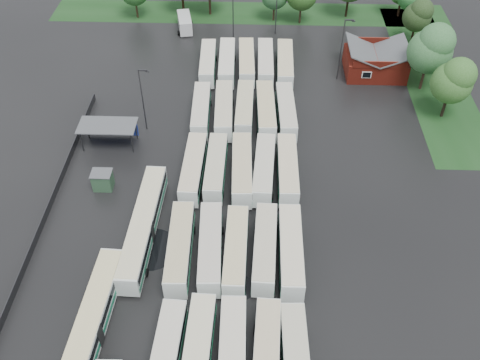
{
  "coord_description": "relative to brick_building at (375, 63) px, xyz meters",
  "views": [
    {
      "loc": [
        3.78,
        -38.29,
        49.45
      ],
      "look_at": [
        2.0,
        12.0,
        2.5
      ],
      "focal_mm": 40.0,
      "sensor_mm": 36.0,
      "label": 1
    }
  ],
  "objects": [
    {
      "name": "ground",
      "position": [
        -24.0,
        -42.77,
        -1.87
      ],
      "size": [
        160.0,
        160.0,
        0.0
      ],
      "primitive_type": "plane",
      "color": "black",
      "rests_on": "ground"
    },
    {
      "name": "brick_building",
      "position": [
        0.0,
        0.0,
        0.0
      ],
      "size": [
        10.07,
        8.6,
        5.39
      ],
      "color": "maroon",
      "rests_on": "ground"
    },
    {
      "name": "wash_shed",
      "position": [
        -41.2,
        -20.74,
        1.12
      ],
      "size": [
        8.2,
        4.2,
        3.58
      ],
      "color": "#2D2D30",
      "rests_on": "ground"
    },
    {
      "name": "utility_hut",
      "position": [
        -40.2,
        -30.17,
        -0.55
      ],
      "size": [
        2.7,
        2.2,
        2.62
      ],
      "color": "#2C4E32",
      "rests_on": "ground"
    },
    {
      "name": "grass_strip_north",
      "position": [
        -22.0,
        22.03,
        -1.86
      ],
      "size": [
        80.0,
        10.0,
        0.01
      ],
      "primitive_type": "cube",
      "color": "#173D16",
      "rests_on": "ground"
    },
    {
      "name": "grass_strip_east",
      "position": [
        10.0,
        0.03,
        -1.86
      ],
      "size": [
        10.0,
        50.0,
        0.01
      ],
      "primitive_type": "cube",
      "color": "#173D16",
      "rests_on": "ground"
    },
    {
      "name": "west_fence",
      "position": [
        -46.2,
        -34.77,
        -1.27
      ],
      "size": [
        0.1,
        50.0,
        1.2
      ],
      "primitive_type": "cube",
      "color": "#2D2D30",
      "rests_on": "ground"
    },
    {
      "name": "bus_r1c0",
      "position": [
        -28.27,
        -55.5,
        -0.07
      ],
      "size": [
        2.99,
        11.84,
        3.27
      ],
      "rotation": [
        0.0,
        0.0,
        -0.04
      ],
      "color": "white",
      "rests_on": "ground"
    },
    {
      "name": "bus_r1c1",
      "position": [
        -25.24,
        -54.84,
        -0.03
      ],
      "size": [
        2.87,
        12.06,
        3.34
      ],
      "rotation": [
        0.0,
        0.0,
        -0.03
      ],
      "color": "white",
      "rests_on": "ground"
    },
    {
      "name": "bus_r1c2",
      "position": [
        -21.87,
        -55.09,
        -0.01
      ],
      "size": [
        2.81,
        12.19,
        3.38
      ],
      "rotation": [
        0.0,
        0.0,
        0.02
      ],
      "color": "white",
      "rests_on": "ground"
    },
    {
      "name": "bus_r1c3",
      "position": [
        -18.61,
        -55.03,
        -0.06
      ],
      "size": [
        3.01,
        11.88,
        3.28
      ],
      "rotation": [
        0.0,
        0.0,
        -0.04
      ],
      "color": "white",
      "rests_on": "ground"
    },
    {
      "name": "bus_r2c0",
      "position": [
        -28.52,
        -41.74,
        0.0
      ],
      "size": [
        2.95,
        12.27,
        3.4
      ],
      "rotation": [
        0.0,
        0.0,
        0.03
      ],
      "color": "white",
      "rests_on": "ground"
    },
    {
      "name": "bus_r2c1",
      "position": [
        -25.02,
        -41.63,
        -0.02
      ],
      "size": [
        3.13,
        12.14,
        3.35
      ],
      "rotation": [
        0.0,
        0.0,
        0.05
      ],
      "color": "white",
      "rests_on": "ground"
    },
    {
      "name": "bus_r2c2",
      "position": [
        -22.07,
        -41.9,
        -0.06
      ],
      "size": [
        2.62,
        11.84,
        3.29
      ],
      "rotation": [
        0.0,
        0.0,
        -0.01
      ],
      "color": "white",
      "rests_on": "ground"
    },
    {
      "name": "bus_r2c3",
      "position": [
        -18.76,
        -41.39,
        -0.05
      ],
      "size": [
        2.95,
        11.93,
        3.3
      ],
      "rotation": [
        0.0,
        0.0,
        -0.04
      ],
      "color": "white",
      "rests_on": "ground"
    },
    {
      "name": "bus_r2c4",
      "position": [
        -15.8,
        -41.73,
        0.0
      ],
      "size": [
        2.61,
        12.19,
        3.39
      ],
      "rotation": [
        0.0,
        0.0,
        0.0
      ],
      "color": "white",
      "rests_on": "ground"
    },
    {
      "name": "bus_r3c0",
      "position": [
        -28.33,
        -28.01,
        -0.02
      ],
      "size": [
        2.81,
        12.11,
        3.36
      ],
      "rotation": [
        0.0,
        0.0,
        -0.02
      ],
      "color": "white",
      "rests_on": "ground"
    },
    {
      "name": "bus_r3c1",
      "position": [
        -25.35,
        -27.71,
        -0.07
      ],
      "size": [
        2.59,
        11.73,
        3.26
      ],
      "rotation": [
        0.0,
        0.0,
        -0.01
      ],
      "color": "white",
      "rests_on": "ground"
    },
    {
      "name": "bus_r3c2",
      "position": [
        -21.84,
        -27.98,
        0.02
      ],
      "size": [
        3.04,
        12.41,
        3.43
      ],
      "rotation": [
        0.0,
        0.0,
        0.04
      ],
      "color": "white",
      "rests_on": "ground"
    },
    {
      "name": "bus_r3c3",
      "position": [
        -18.89,
        -27.8,
        -0.03
      ],
      "size": [
        3.14,
        12.11,
        3.34
      ],
      "rotation": [
        0.0,
        0.0,
        -0.05
      ],
      "color": "white",
      "rests_on": "ground"
    },
    {
      "name": "bus_r3c4",
      "position": [
        -15.75,
        -27.81,
        -0.01
      ],
      "size": [
        2.65,
        12.11,
        3.37
      ],
      "rotation": [
        0.0,
        0.0,
        0.01
      ],
      "color": "white",
      "rests_on": "ground"
    },
    {
      "name": "bus_r4c0",
      "position": [
        -28.5,
        -14.68,
        -0.07
      ],
      "size": [
        2.89,
        11.81,
        3.27
      ],
      "rotation": [
        0.0,
        0.0,
        0.03
      ],
      "color": "white",
      "rests_on": "ground"
    },
    {
      "name": "bus_r4c1",
      "position": [
        -25.02,
        -14.6,
        0.02
      ],
      "size": [
        3.08,
        12.38,
        3.42
      ],
      "rotation": [
        0.0,
        0.0,
        0.04
      ],
      "color": "white",
      "rests_on": "ground"
    },
    {
      "name": "bus_r4c2",
      "position": [
        -21.89,
        -14.07,
        -0.04
      ],
      "size": [
        2.66,
        11.95,
        3.32
      ],
      "rotation": [
        0.0,
        0.0,
        -0.01
      ],
      "color": "white",
      "rests_on": "ground"
    },
    {
      "name": "bus_r4c3",
      "position": [
        -18.65,
        -14.55,
        0.03
      ],
      "size": [
        3.12,
        12.47,
        3.45
      ],
      "rotation": [
        0.0,
        0.0,
        0.04
      ],
      "color": "white",
      "rests_on": "ground"
    },
    {
      "name": "bus_r4c4",
      "position": [
        -15.58,
        -14.53,
        -0.03
      ],
      "size": [
        3.03,
        12.07,
        3.33
      ],
      "rotation": [
        0.0,
        0.0,
        0.04
      ],
      "color": "white",
      "rests_on": "ground"
    },
    {
      "name": "bus_r5c0",
      "position": [
        -28.56,
        -0.87,
        -0.05
      ],
      "size": [
        2.97,
        11.93,
        3.3
      ],
      "rotation": [
        0.0,
        0.0,
        0.04
      ],
      "color": "white",
      "rests_on": "ground"
    },
    {
      "name": "bus_r5c1",
      "position": [
        -25.3,
        -0.75,
        0.02
      ],
      "size": [
        2.94,
        12.36,
        3.42
      ],
      "rotation": [
        0.0,
        0.0,
        0.03
      ],
      "color": "white",
      "rests_on": "ground"
    },
    {
      "name": "bus_r5c2",
      "position": [
        -21.96,
        -0.5,
        -0.01
      ],
      "size": [
        3.06,
        12.25,
        3.38
      ],
      "rotation": [
        0.0,
        0.0,
        0.04
      ],
      "color": "white",
      "rests_on": "ground"
    },
    {
      "name": "bus_r5c3",
      "position": [
        -18.73,
        -0.53,
        0.0
      ],
      "size": [
        2.7,
        12.21,
        3.39
      ],
      "rotation": [
        0.0,
        0.0,
        0.01
      ],
      "color": "white",
      "rests_on": "ground"
    },
    {
      "name": "bus_r5c4",
      "position": [
        -15.4,
        -0.96,
        0.03
      ],
      "size": [
        2.83,
        12.43,
        3.45
      ],
      "rotation": [
        0.0,
        0.0,
        -0.02
      ],
      "color": "white",
      "rests_on": "ground"
    },
    {
      "name": "artic_bus_west_b",
      "position": [
        -33.27,
        -38.53,
        0.02
      ],
      "size": [
        3.15,
        18.38,
        3.4
      ],
      "rotation": [
        0.0,
        0.0,
        -0.03
      ],
      "color": "white",
      "rests_on": "ground"
    },
    {
      "name": "artic_bus_west_c",
      "position": [
        -36.32,
        -52.3,
        -0.02
      ],
      "size": [
        3.43,
        18.09,
        3.34
      ],
      "rotation": [
        0.0,
        0.0,
        -0.05
      ],
      "color": "white",
      "rests_on": "ground"
    },
    {
      "name": "minibus",
      "position": [
        -34.26,
        14.39,
        -0.32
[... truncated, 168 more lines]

